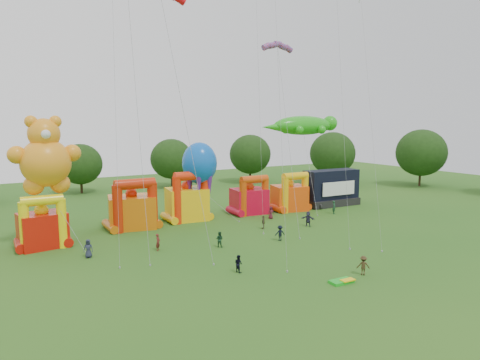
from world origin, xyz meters
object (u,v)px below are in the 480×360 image
octopus_kite (206,179)px  spectator_0 (88,249)px  bouncy_castle_0 (43,227)px  teddy_bear_kite (53,179)px  gecko_kite (308,155)px  spectator_4 (263,222)px  stage_trailer (331,188)px  bouncy_castle_2 (188,201)px

octopus_kite → spectator_0: octopus_kite is taller
spectator_0 → octopus_kite: bearing=51.1°
bouncy_castle_0 → teddy_bear_kite: 5.20m
bouncy_castle_0 → spectator_0: (3.31, -5.92, -1.26)m
teddy_bear_kite → gecko_kite: 35.27m
octopus_kite → spectator_4: octopus_kite is taller
gecko_kite → spectator_4: 15.78m
spectator_0 → spectator_4: 20.73m
stage_trailer → gecko_kite: size_ratio=0.64×
octopus_kite → spectator_0: 19.48m
gecko_kite → spectator_4: gecko_kite is taller
bouncy_castle_0 → spectator_4: 24.61m
bouncy_castle_2 → stage_trailer: bearing=-5.0°
spectator_4 → stage_trailer: bearing=146.6°
stage_trailer → teddy_bear_kite: bearing=-176.6°
bouncy_castle_0 → spectator_0: bearing=-60.8°
stage_trailer → gecko_kite: gecko_kite is taller
bouncy_castle_2 → bouncy_castle_0: bearing=-168.2°
spectator_0 → spectator_4: bearing=26.2°
bouncy_castle_0 → spectator_4: (24.02, -5.15, -1.38)m
bouncy_castle_0 → stage_trailer: bearing=2.3°
bouncy_castle_2 → octopus_kite: bearing=-24.5°
bouncy_castle_2 → stage_trailer: bouncy_castle_2 is taller
spectator_0 → spectator_4: (20.72, 0.77, -0.11)m
stage_trailer → teddy_bear_kite: 40.45m
gecko_kite → octopus_kite: 16.39m
teddy_bear_kite → gecko_kite: size_ratio=0.98×
bouncy_castle_2 → teddy_bear_kite: 17.98m
teddy_bear_kite → gecko_kite: gecko_kite is taller
bouncy_castle_0 → spectator_0: bouncy_castle_0 is taller
stage_trailer → octopus_kite: bearing=177.2°
teddy_bear_kite → spectator_0: teddy_bear_kite is taller
bouncy_castle_2 → octopus_kite: octopus_kite is taller
octopus_kite → stage_trailer: bearing=-2.8°
teddy_bear_kite → bouncy_castle_0: bearing=149.5°
teddy_bear_kite → gecko_kite: bearing=3.6°
gecko_kite → stage_trailer: bearing=1.4°
bouncy_castle_2 → gecko_kite: 19.33m
stage_trailer → spectator_4: (-17.24, -6.83, -1.91)m
octopus_kite → spectator_4: size_ratio=6.55×
bouncy_castle_0 → octopus_kite: 20.62m
stage_trailer → teddy_bear_kite: teddy_bear_kite is taller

